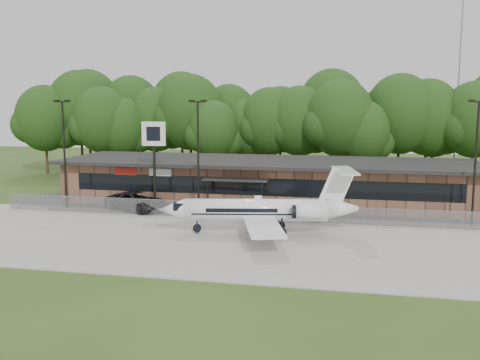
% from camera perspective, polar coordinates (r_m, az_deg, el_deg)
% --- Properties ---
extents(ground, '(160.00, 160.00, 0.00)m').
position_cam_1_polar(ground, '(31.62, -4.05, -10.18)').
color(ground, '#314819').
rests_on(ground, ground).
extents(apron, '(64.00, 18.00, 0.08)m').
position_cam_1_polar(apron, '(39.04, -0.82, -6.50)').
color(apron, '#9E9B93').
rests_on(apron, ground).
extents(parking_lot, '(50.00, 9.00, 0.06)m').
position_cam_1_polar(parking_lot, '(50.04, 2.07, -3.21)').
color(parking_lot, '#383835').
rests_on(parking_lot, ground).
extents(terminal, '(41.00, 11.65, 4.30)m').
position_cam_1_polar(terminal, '(53.98, 2.88, -0.05)').
color(terminal, brown).
rests_on(terminal, ground).
extents(fence, '(46.00, 0.04, 1.52)m').
position_cam_1_polar(fence, '(45.55, 1.11, -3.40)').
color(fence, gray).
rests_on(fence, ground).
extents(treeline, '(72.00, 12.00, 15.00)m').
position_cam_1_polar(treeline, '(71.35, 5.19, 6.26)').
color(treeline, '#1F3812').
rests_on(treeline, ground).
extents(radio_mast, '(0.20, 0.20, 25.00)m').
position_cam_1_polar(radio_mast, '(78.08, 22.27, 9.52)').
color(radio_mast, gray).
rests_on(radio_mast, ground).
extents(light_pole_left, '(1.55, 0.30, 10.23)m').
position_cam_1_polar(light_pole_left, '(52.55, -18.26, 3.48)').
color(light_pole_left, black).
rests_on(light_pole_left, ground).
extents(light_pole_mid, '(1.55, 0.30, 10.23)m').
position_cam_1_polar(light_pole_mid, '(47.40, -4.49, 3.40)').
color(light_pole_mid, black).
rests_on(light_pole_mid, ground).
extents(light_pole_right, '(1.55, 0.30, 10.23)m').
position_cam_1_polar(light_pole_right, '(46.53, 23.86, 2.62)').
color(light_pole_right, black).
rests_on(light_pole_right, ground).
extents(business_jet, '(15.28, 13.71, 5.15)m').
position_cam_1_polar(business_jet, '(40.63, 2.49, -3.30)').
color(business_jet, white).
rests_on(business_jet, ground).
extents(suv, '(6.99, 5.17, 1.77)m').
position_cam_1_polar(suv, '(50.46, -10.97, -2.27)').
color(suv, '#29282B').
rests_on(suv, ground).
extents(pole_sign, '(2.18, 0.41, 8.27)m').
position_cam_1_polar(pole_sign, '(49.01, -9.17, 3.89)').
color(pole_sign, black).
rests_on(pole_sign, ground).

